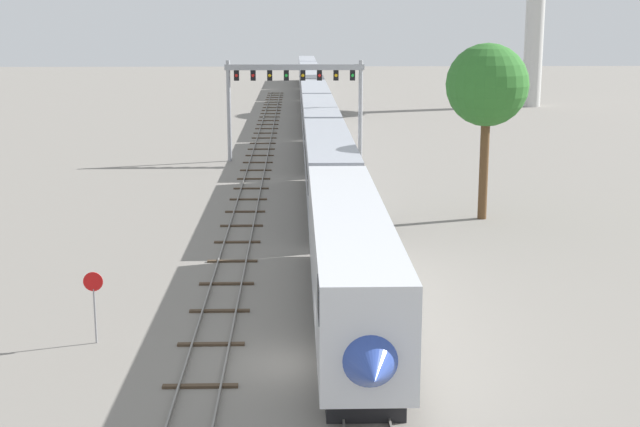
{
  "coord_description": "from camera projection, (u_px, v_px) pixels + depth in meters",
  "views": [
    {
      "loc": [
        -0.16,
        -30.61,
        12.46
      ],
      "look_at": [
        1.0,
        12.0,
        3.0
      ],
      "focal_mm": 49.9,
      "sensor_mm": 36.0,
      "label": 1
    }
  ],
  "objects": [
    {
      "name": "passenger_train",
      "position": [
        314.0,
        104.0,
        102.78
      ],
      "size": [
        3.04,
        157.2,
        4.8
      ],
      "color": "silver",
      "rests_on": "ground"
    },
    {
      "name": "trackside_tree_left",
      "position": [
        487.0,
        86.0,
        54.3
      ],
      "size": [
        5.07,
        5.07,
        10.92
      ],
      "color": "brown",
      "rests_on": "ground"
    },
    {
      "name": "ground_plane",
      "position": [
        302.0,
        364.0,
        32.58
      ],
      "size": [
        400.0,
        400.0,
        0.0
      ],
      "primitive_type": "plane",
      "color": "gray"
    },
    {
      "name": "signal_gantry",
      "position": [
        295.0,
        87.0,
        77.17
      ],
      "size": [
        12.1,
        0.49,
        8.79
      ],
      "color": "#999BA0",
      "rests_on": "ground"
    },
    {
      "name": "track_near",
      "position": [
        255.0,
        174.0,
        71.5
      ],
      "size": [
        2.6,
        160.0,
        0.16
      ],
      "color": "slate",
      "rests_on": "ground"
    },
    {
      "name": "track_main",
      "position": [
        317.0,
        140.0,
        91.17
      ],
      "size": [
        2.6,
        200.0,
        0.16
      ],
      "color": "slate",
      "rests_on": "ground"
    },
    {
      "name": "stop_sign",
      "position": [
        94.0,
        297.0,
        34.29
      ],
      "size": [
        0.76,
        0.08,
        2.88
      ],
      "color": "gray",
      "rests_on": "ground"
    }
  ]
}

